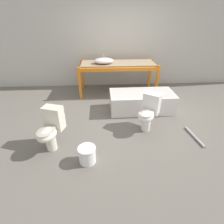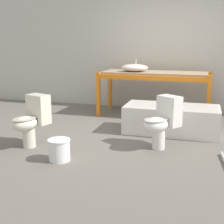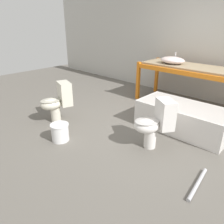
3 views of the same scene
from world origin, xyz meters
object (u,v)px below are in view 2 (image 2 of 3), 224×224
object	(u,v)px
bathtub_main	(171,117)
toilet_near	(31,119)
toilet_far	(162,120)
sink_basin	(135,68)
bucket_white	(59,149)

from	to	relation	value
bathtub_main	toilet_near	bearing A→B (deg)	-145.98
toilet_far	toilet_near	bearing A→B (deg)	-130.82
bathtub_main	toilet_near	world-z (taller)	toilet_near
toilet_far	sink_basin	bearing A→B (deg)	148.74
bathtub_main	toilet_far	xyz separation A→B (m)	(-0.05, -0.80, 0.14)
toilet_far	bathtub_main	bearing A→B (deg)	121.45
bathtub_main	toilet_far	distance (m)	0.82
bathtub_main	toilet_near	xyz separation A→B (m)	(-1.84, -1.27, 0.14)
sink_basin	bucket_white	world-z (taller)	sink_basin
toilet_near	sink_basin	bearing A→B (deg)	85.75
sink_basin	toilet_far	distance (m)	2.12
sink_basin	bucket_white	xyz separation A→B (m)	(-0.34, -2.73, -0.81)
toilet_far	bucket_white	bearing A→B (deg)	-108.90
toilet_far	bucket_white	world-z (taller)	toilet_far
bucket_white	sink_basin	bearing A→B (deg)	82.93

